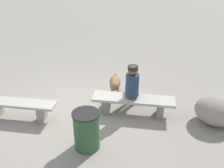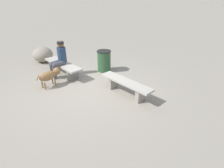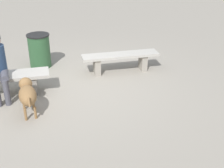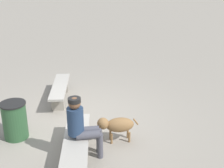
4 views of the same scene
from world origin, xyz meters
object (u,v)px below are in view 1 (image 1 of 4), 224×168
Objects in this scene: seated_person at (132,85)px; boulder at (216,110)px; bench_left at (18,106)px; trash_bin at (87,130)px; dog at (115,83)px; bench_right at (133,102)px.

boulder is at bearing -10.74° from seated_person.
bench_left is 2.26× the size of trash_bin.
boulder is at bearing 11.88° from trash_bin.
trash_bin reaches higher than bench_left.
seated_person is at bearing 161.36° from boulder.
trash_bin reaches higher than dog.
seated_person is at bearing 49.11° from trash_bin.
seated_person is 1.34× the size of boulder.
seated_person reaches higher than trash_bin.
seated_person is 1.92m from boulder.
boulder reaches higher than bench_right.
dog is at bearing 121.01° from seated_person.
dog is 2.09m from trash_bin.
seated_person is at bearing 116.56° from bench_right.
seated_person reaches higher than bench_left.
seated_person is (2.59, 0.09, 0.39)m from bench_left.
bench_left is at bearing -61.90° from dog.
seated_person reaches higher than dog.
bench_right is (2.62, -0.02, -0.00)m from bench_left.
bench_left is 0.91× the size of bench_right.
trash_bin is (-0.71, -1.96, 0.02)m from dog.
trash_bin reaches higher than boulder.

